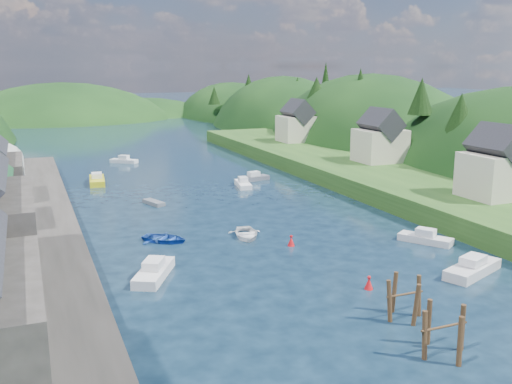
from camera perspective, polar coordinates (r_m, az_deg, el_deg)
name	(u,v)px	position (r m, az deg, el deg)	size (l,w,h in m)	color
ground	(198,189)	(81.30, -5.86, 0.34)	(600.00, 600.00, 0.00)	black
hillside_right	(368,183)	(124.01, 11.13, 0.88)	(36.00, 245.56, 48.00)	black
far_hills	(99,149)	(203.63, -15.41, 4.17)	(103.00, 68.00, 44.00)	black
hill_trees	(179,103)	(94.04, -7.69, 8.79)	(92.60, 151.59, 12.80)	black
quay_left	(11,274)	(49.07, -23.26, -7.59)	(12.00, 110.00, 2.00)	#2D2B28
terrace_right	(387,180)	(82.92, 12.98, 1.17)	(16.00, 120.00, 2.40)	#234719
right_bank_cottages	(373,140)	(90.66, 11.67, 5.15)	(9.00, 59.24, 8.41)	beige
piling_cluster_near	(444,335)	(36.88, 18.25, -13.47)	(3.33, 3.09, 3.60)	#382314
piling_cluster_far	(404,302)	(40.97, 14.62, -10.60)	(2.90, 2.74, 3.55)	#382314
channel_buoy_near	(369,283)	(45.71, 11.22, -8.94)	(0.70, 0.70, 1.10)	#B60E13
channel_buoy_far	(291,241)	(55.28, 3.54, -4.92)	(0.70, 0.70, 1.10)	#B60E13
moored_boats	(245,257)	(50.49, -1.13, -6.49)	(35.21, 95.73, 2.32)	silver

